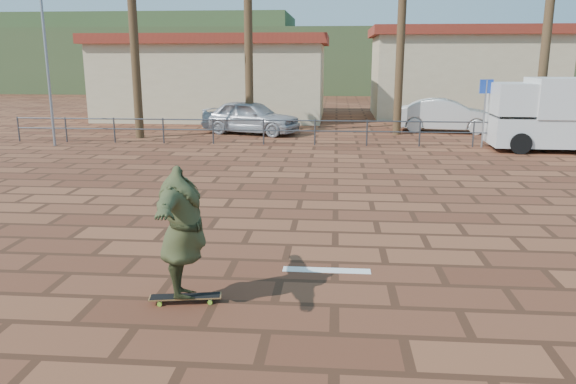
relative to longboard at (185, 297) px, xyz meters
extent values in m
plane|color=brown|center=(1.23, 2.57, -0.08)|extent=(120.00, 120.00, 0.00)
cube|color=white|center=(1.93, 1.37, -0.08)|extent=(1.40, 0.22, 0.01)
cylinder|color=#47494F|center=(-10.77, 14.57, 0.42)|extent=(0.06, 0.06, 1.00)
cylinder|color=#47494F|center=(-8.77, 14.57, 0.42)|extent=(0.06, 0.06, 1.00)
cylinder|color=#47494F|center=(-6.77, 14.57, 0.42)|extent=(0.06, 0.06, 1.00)
cylinder|color=#47494F|center=(-4.77, 14.57, 0.42)|extent=(0.06, 0.06, 1.00)
cylinder|color=#47494F|center=(-2.77, 14.57, 0.42)|extent=(0.06, 0.06, 1.00)
cylinder|color=#47494F|center=(-0.77, 14.57, 0.42)|extent=(0.06, 0.06, 1.00)
cylinder|color=#47494F|center=(1.23, 14.57, 0.42)|extent=(0.06, 0.06, 1.00)
cylinder|color=#47494F|center=(3.23, 14.57, 0.42)|extent=(0.06, 0.06, 1.00)
cylinder|color=#47494F|center=(5.23, 14.57, 0.42)|extent=(0.06, 0.06, 1.00)
cylinder|color=#47494F|center=(7.23, 14.57, 0.42)|extent=(0.06, 0.06, 1.00)
cylinder|color=#47494F|center=(9.23, 14.57, 0.42)|extent=(0.06, 0.06, 1.00)
cylinder|color=#47494F|center=(1.23, 14.57, 0.87)|extent=(24.00, 0.05, 0.05)
cylinder|color=#47494F|center=(1.23, 14.57, 0.47)|extent=(24.00, 0.05, 0.05)
cylinder|color=gray|center=(-8.77, 13.57, 3.92)|extent=(0.10, 0.10, 8.00)
cylinder|color=brown|center=(-6.27, 16.07, 3.42)|extent=(0.36, 0.36, 7.00)
cylinder|color=brown|center=(-1.77, 17.57, 4.02)|extent=(0.36, 0.36, 8.20)
cylinder|color=brown|center=(4.73, 18.07, 3.17)|extent=(0.36, 0.36, 6.50)
cylinder|color=brown|center=(10.23, 16.57, 3.82)|extent=(0.36, 0.36, 7.80)
cube|color=beige|center=(-4.77, 24.57, 1.92)|extent=(12.00, 7.00, 4.00)
cube|color=maroon|center=(-4.77, 24.57, 4.17)|extent=(12.60, 7.60, 0.50)
cube|color=beige|center=(9.23, 26.57, 2.17)|extent=(10.00, 6.00, 4.50)
cube|color=maroon|center=(9.23, 26.57, 4.67)|extent=(10.60, 6.60, 0.50)
cube|color=#384C28|center=(1.23, 52.57, 2.92)|extent=(70.00, 18.00, 6.00)
cube|color=#384C28|center=(-20.77, 58.57, 3.92)|extent=(35.00, 14.00, 8.00)
cube|color=olive|center=(0.00, 0.00, 0.01)|extent=(1.01, 0.38, 0.02)
cube|color=black|center=(0.00, 0.00, 0.02)|extent=(0.97, 0.36, 0.00)
cube|color=silver|center=(-0.34, -0.06, -0.02)|extent=(0.08, 0.17, 0.03)
cube|color=silver|center=(0.34, 0.06, -0.02)|extent=(0.08, 0.17, 0.03)
cylinder|color=#9EDF2F|center=(-0.32, -0.16, -0.05)|extent=(0.07, 0.04, 0.06)
cylinder|color=#9EDF2F|center=(-0.35, 0.04, -0.05)|extent=(0.07, 0.04, 0.06)
cylinder|color=#9EDF2F|center=(0.35, -0.04, -0.05)|extent=(0.07, 0.04, 0.06)
cylinder|color=#9EDF2F|center=(0.32, 0.16, -0.05)|extent=(0.07, 0.04, 0.06)
imported|color=#383D21|center=(0.00, 0.00, 0.94)|extent=(0.94, 2.33, 1.84)
cube|color=silver|center=(10.24, 14.07, 0.62)|extent=(5.10, 2.22, 1.03)
cube|color=silver|center=(8.47, 14.13, 1.79)|extent=(1.56, 2.10, 1.12)
cube|color=black|center=(7.87, 14.15, 1.37)|extent=(0.11, 1.59, 0.61)
cylinder|color=black|center=(8.53, 13.15, 0.29)|extent=(0.75, 0.29, 0.75)
cylinder|color=black|center=(8.60, 15.11, 0.29)|extent=(0.75, 0.29, 0.75)
imported|color=#AAABB1|center=(-1.74, 17.73, 0.67)|extent=(4.72, 3.03, 1.50)
imported|color=silver|center=(7.04, 19.07, 0.67)|extent=(4.75, 2.29, 1.50)
cylinder|color=gray|center=(7.57, 14.57, 1.17)|extent=(0.07, 0.07, 2.50)
cube|color=#193FB2|center=(7.57, 14.57, 2.20)|extent=(0.51, 0.15, 0.51)
camera|label=1|loc=(2.03, -7.07, 3.23)|focal=35.00mm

